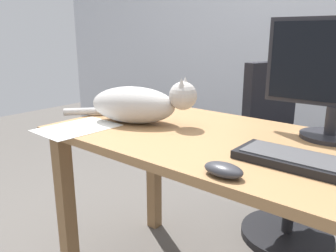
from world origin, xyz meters
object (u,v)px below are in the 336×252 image
object	(u,v)px
office_chair	(285,165)
keyboard	(315,164)
cat	(138,104)
computer_mouse	(223,170)

from	to	relation	value
office_chair	keyboard	world-z (taller)	office_chair
office_chair	cat	size ratio (longest dim) A/B	1.61
keyboard	computer_mouse	world-z (taller)	computer_mouse
computer_mouse	office_chair	bearing A→B (deg)	100.10
office_chair	cat	world-z (taller)	office_chair
office_chair	keyboard	xyz separation A→B (m)	(0.34, -0.76, 0.32)
cat	computer_mouse	bearing A→B (deg)	-24.51
keyboard	cat	size ratio (longest dim) A/B	0.76
office_chair	computer_mouse	size ratio (longest dim) A/B	8.53
keyboard	computer_mouse	size ratio (longest dim) A/B	4.00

